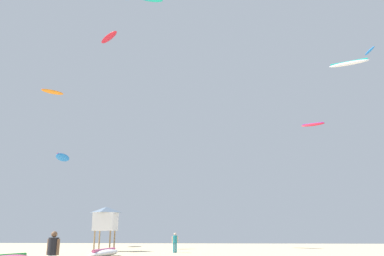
{
  "coord_description": "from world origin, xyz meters",
  "views": [
    {
      "loc": [
        2.47,
        -10.2,
        1.61
      ],
      "look_at": [
        0.0,
        20.1,
        9.83
      ],
      "focal_mm": 36.67,
      "sensor_mm": 36.0,
      "label": 1
    }
  ],
  "objects_px": {
    "person_left": "(175,241)",
    "kite_aloft_3": "(109,37)",
    "lifeguard_tower": "(106,218)",
    "kite_grounded_mid": "(104,253)",
    "kite_aloft_5": "(370,51)",
    "kite_aloft_0": "(52,92)",
    "kite_aloft_7": "(349,63)",
    "kite_aloft_8": "(313,124)",
    "person_foreground": "(53,251)",
    "kite_aloft_2": "(63,157)"
  },
  "relations": [
    {
      "from": "person_foreground",
      "to": "kite_aloft_8",
      "type": "distance_m",
      "value": 35.9
    },
    {
      "from": "kite_aloft_3",
      "to": "kite_aloft_8",
      "type": "height_order",
      "value": "kite_aloft_3"
    },
    {
      "from": "kite_aloft_8",
      "to": "kite_aloft_3",
      "type": "bearing_deg",
      "value": 171.92
    },
    {
      "from": "kite_aloft_7",
      "to": "lifeguard_tower",
      "type": "bearing_deg",
      "value": -167.85
    },
    {
      "from": "person_left",
      "to": "kite_aloft_2",
      "type": "distance_m",
      "value": 26.49
    },
    {
      "from": "person_left",
      "to": "lifeguard_tower",
      "type": "bearing_deg",
      "value": -127.21
    },
    {
      "from": "kite_aloft_0",
      "to": "kite_aloft_2",
      "type": "height_order",
      "value": "kite_aloft_0"
    },
    {
      "from": "kite_aloft_5",
      "to": "kite_aloft_8",
      "type": "height_order",
      "value": "kite_aloft_5"
    },
    {
      "from": "kite_aloft_3",
      "to": "kite_aloft_5",
      "type": "distance_m",
      "value": 34.33
    },
    {
      "from": "kite_aloft_2",
      "to": "kite_aloft_8",
      "type": "height_order",
      "value": "kite_aloft_8"
    },
    {
      "from": "lifeguard_tower",
      "to": "kite_aloft_3",
      "type": "relative_size",
      "value": 1.02
    },
    {
      "from": "kite_aloft_0",
      "to": "kite_aloft_5",
      "type": "height_order",
      "value": "kite_aloft_5"
    },
    {
      "from": "kite_grounded_mid",
      "to": "kite_aloft_5",
      "type": "relative_size",
      "value": 2.0
    },
    {
      "from": "kite_aloft_3",
      "to": "kite_aloft_7",
      "type": "relative_size",
      "value": 0.87
    },
    {
      "from": "kite_grounded_mid",
      "to": "kite_aloft_0",
      "type": "xyz_separation_m",
      "value": [
        -12.35,
        15.42,
        18.33
      ]
    },
    {
      "from": "kite_aloft_2",
      "to": "kite_aloft_7",
      "type": "height_order",
      "value": "kite_aloft_7"
    },
    {
      "from": "person_left",
      "to": "lifeguard_tower",
      "type": "height_order",
      "value": "lifeguard_tower"
    },
    {
      "from": "kite_aloft_3",
      "to": "person_left",
      "type": "bearing_deg",
      "value": -47.16
    },
    {
      "from": "person_foreground",
      "to": "kite_aloft_2",
      "type": "height_order",
      "value": "kite_aloft_2"
    },
    {
      "from": "person_left",
      "to": "kite_aloft_3",
      "type": "height_order",
      "value": "kite_aloft_3"
    },
    {
      "from": "person_left",
      "to": "kite_grounded_mid",
      "type": "bearing_deg",
      "value": -50.39
    },
    {
      "from": "kite_aloft_2",
      "to": "kite_aloft_3",
      "type": "distance_m",
      "value": 17.87
    },
    {
      "from": "kite_aloft_5",
      "to": "lifeguard_tower",
      "type": "bearing_deg",
      "value": -163.66
    },
    {
      "from": "kite_aloft_5",
      "to": "kite_aloft_8",
      "type": "relative_size",
      "value": 0.93
    },
    {
      "from": "kite_grounded_mid",
      "to": "kite_aloft_2",
      "type": "distance_m",
      "value": 29.47
    },
    {
      "from": "kite_aloft_8",
      "to": "person_foreground",
      "type": "bearing_deg",
      "value": -119.9
    },
    {
      "from": "kite_aloft_0",
      "to": "kite_aloft_3",
      "type": "xyz_separation_m",
      "value": [
        5.62,
        3.53,
        9.13
      ]
    },
    {
      "from": "kite_aloft_2",
      "to": "kite_aloft_8",
      "type": "bearing_deg",
      "value": -13.87
    },
    {
      "from": "kite_aloft_2",
      "to": "kite_aloft_5",
      "type": "bearing_deg",
      "value": -7.15
    },
    {
      "from": "person_foreground",
      "to": "person_left",
      "type": "height_order",
      "value": "person_foreground"
    },
    {
      "from": "person_left",
      "to": "kite_grounded_mid",
      "type": "distance_m",
      "value": 8.34
    },
    {
      "from": "lifeguard_tower",
      "to": "kite_aloft_2",
      "type": "bearing_deg",
      "value": 127.71
    },
    {
      "from": "kite_grounded_mid",
      "to": "lifeguard_tower",
      "type": "height_order",
      "value": "lifeguard_tower"
    },
    {
      "from": "kite_aloft_5",
      "to": "kite_aloft_3",
      "type": "bearing_deg",
      "value": 178.76
    },
    {
      "from": "kite_grounded_mid",
      "to": "kite_aloft_7",
      "type": "distance_m",
      "value": 34.79
    },
    {
      "from": "person_foreground",
      "to": "person_left",
      "type": "bearing_deg",
      "value": 12.33
    },
    {
      "from": "person_left",
      "to": "kite_aloft_0",
      "type": "distance_m",
      "value": 25.54
    },
    {
      "from": "kite_grounded_mid",
      "to": "kite_aloft_8",
      "type": "bearing_deg",
      "value": 38.99
    },
    {
      "from": "person_left",
      "to": "lifeguard_tower",
      "type": "xyz_separation_m",
      "value": [
        -7.05,
        2.18,
        2.07
      ]
    },
    {
      "from": "person_foreground",
      "to": "kite_aloft_2",
      "type": "relative_size",
      "value": 0.4
    },
    {
      "from": "person_left",
      "to": "kite_aloft_8",
      "type": "distance_m",
      "value": 21.07
    },
    {
      "from": "lifeguard_tower",
      "to": "kite_aloft_0",
      "type": "height_order",
      "value": "kite_aloft_0"
    },
    {
      "from": "kite_grounded_mid",
      "to": "kite_aloft_5",
      "type": "distance_m",
      "value": 40.53
    },
    {
      "from": "kite_aloft_3",
      "to": "kite_aloft_7",
      "type": "xyz_separation_m",
      "value": [
        30.32,
        -3.91,
        -6.79
      ]
    },
    {
      "from": "person_left",
      "to": "kite_aloft_5",
      "type": "distance_m",
      "value": 34.46
    },
    {
      "from": "kite_aloft_7",
      "to": "kite_aloft_0",
      "type": "bearing_deg",
      "value": 179.4
    },
    {
      "from": "kite_aloft_2",
      "to": "kite_aloft_7",
      "type": "bearing_deg",
      "value": -12.59
    },
    {
      "from": "kite_grounded_mid",
      "to": "person_left",
      "type": "bearing_deg",
      "value": 59.67
    },
    {
      "from": "lifeguard_tower",
      "to": "kite_aloft_0",
      "type": "relative_size",
      "value": 1.61
    },
    {
      "from": "kite_aloft_2",
      "to": "kite_aloft_7",
      "type": "distance_m",
      "value": 39.27
    }
  ]
}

